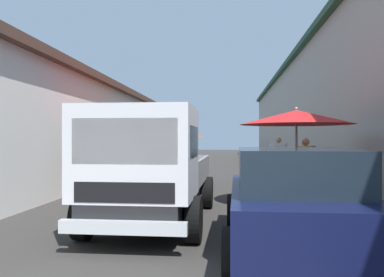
{
  "coord_description": "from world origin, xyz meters",
  "views": [
    {
      "loc": [
        -1.8,
        -0.55,
        1.58
      ],
      "look_at": [
        10.24,
        0.54,
        1.61
      ],
      "focal_mm": 36.66,
      "sensor_mm": 36.0,
      "label": 1
    }
  ],
  "objects_px": {
    "fruit_stall_mid_lane": "(138,131)",
    "parked_scooter": "(95,187)",
    "hatchback_car": "(293,199)",
    "fruit_stall_near_left": "(166,137)",
    "fruit_stall_near_right": "(296,130)",
    "vendor_by_crates": "(305,163)",
    "delivery_truck": "(148,171)",
    "vendor_in_shade": "(279,155)",
    "plastic_stool": "(279,170)"
  },
  "relations": [
    {
      "from": "fruit_stall_mid_lane",
      "to": "parked_scooter",
      "type": "height_order",
      "value": "fruit_stall_mid_lane"
    },
    {
      "from": "hatchback_car",
      "to": "fruit_stall_near_left",
      "type": "bearing_deg",
      "value": 21.57
    },
    {
      "from": "fruit_stall_near_right",
      "to": "hatchback_car",
      "type": "xyz_separation_m",
      "value": [
        -3.61,
        0.65,
        -1.06
      ]
    },
    {
      "from": "fruit_stall_near_right",
      "to": "fruit_stall_mid_lane",
      "type": "bearing_deg",
      "value": 70.52
    },
    {
      "from": "vendor_by_crates",
      "to": "parked_scooter",
      "type": "bearing_deg",
      "value": 111.26
    },
    {
      "from": "fruit_stall_near_right",
      "to": "hatchback_car",
      "type": "distance_m",
      "value": 3.81
    },
    {
      "from": "fruit_stall_mid_lane",
      "to": "vendor_by_crates",
      "type": "xyz_separation_m",
      "value": [
        0.31,
        -4.62,
        -0.88
      ]
    },
    {
      "from": "delivery_truck",
      "to": "vendor_in_shade",
      "type": "bearing_deg",
      "value": -21.41
    },
    {
      "from": "fruit_stall_mid_lane",
      "to": "plastic_stool",
      "type": "xyz_separation_m",
      "value": [
        5.68,
        -4.6,
        -1.48
      ]
    },
    {
      "from": "vendor_in_shade",
      "to": "fruit_stall_near_right",
      "type": "bearing_deg",
      "value": 176.59
    },
    {
      "from": "parked_scooter",
      "to": "plastic_stool",
      "type": "bearing_deg",
      "value": -35.2
    },
    {
      "from": "fruit_stall_near_left",
      "to": "plastic_stool",
      "type": "bearing_deg",
      "value": -55.25
    },
    {
      "from": "fruit_stall_near_right",
      "to": "hatchback_car",
      "type": "bearing_deg",
      "value": 169.8
    },
    {
      "from": "delivery_truck",
      "to": "parked_scooter",
      "type": "distance_m",
      "value": 2.98
    },
    {
      "from": "fruit_stall_mid_lane",
      "to": "fruit_stall_near_left",
      "type": "relative_size",
      "value": 0.89
    },
    {
      "from": "fruit_stall_near_left",
      "to": "plastic_stool",
      "type": "xyz_separation_m",
      "value": [
        2.95,
        -4.26,
        -1.33
      ]
    },
    {
      "from": "fruit_stall_near_left",
      "to": "fruit_stall_mid_lane",
      "type": "bearing_deg",
      "value": 172.92
    },
    {
      "from": "hatchback_car",
      "to": "parked_scooter",
      "type": "distance_m",
      "value": 5.24
    },
    {
      "from": "fruit_stall_mid_lane",
      "to": "vendor_in_shade",
      "type": "relative_size",
      "value": 1.43
    },
    {
      "from": "fruit_stall_near_left",
      "to": "parked_scooter",
      "type": "relative_size",
      "value": 1.61
    },
    {
      "from": "fruit_stall_mid_lane",
      "to": "fruit_stall_near_left",
      "type": "height_order",
      "value": "fruit_stall_mid_lane"
    },
    {
      "from": "vendor_by_crates",
      "to": "plastic_stool",
      "type": "relative_size",
      "value": 3.72
    },
    {
      "from": "fruit_stall_near_left",
      "to": "delivery_truck",
      "type": "xyz_separation_m",
      "value": [
        -6.81,
        -0.77,
        -0.62
      ]
    },
    {
      "from": "hatchback_car",
      "to": "vendor_by_crates",
      "type": "distance_m",
      "value": 5.49
    },
    {
      "from": "delivery_truck",
      "to": "parked_scooter",
      "type": "bearing_deg",
      "value": 36.68
    },
    {
      "from": "fruit_stall_mid_lane",
      "to": "fruit_stall_near_left",
      "type": "bearing_deg",
      "value": -7.08
    },
    {
      "from": "hatchback_car",
      "to": "plastic_stool",
      "type": "relative_size",
      "value": 9.07
    },
    {
      "from": "fruit_stall_near_left",
      "to": "vendor_in_shade",
      "type": "distance_m",
      "value": 4.42
    },
    {
      "from": "fruit_stall_mid_lane",
      "to": "fruit_stall_near_right",
      "type": "distance_m",
      "value": 4.31
    },
    {
      "from": "delivery_truck",
      "to": "vendor_by_crates",
      "type": "height_order",
      "value": "delivery_truck"
    },
    {
      "from": "fruit_stall_near_left",
      "to": "vendor_by_crates",
      "type": "relative_size",
      "value": 1.68
    },
    {
      "from": "vendor_by_crates",
      "to": "vendor_in_shade",
      "type": "relative_size",
      "value": 0.96
    },
    {
      "from": "fruit_stall_near_right",
      "to": "delivery_truck",
      "type": "distance_m",
      "value": 4.03
    },
    {
      "from": "fruit_stall_near_left",
      "to": "delivery_truck",
      "type": "relative_size",
      "value": 0.55
    },
    {
      "from": "delivery_truck",
      "to": "vendor_by_crates",
      "type": "xyz_separation_m",
      "value": [
        4.39,
        -3.51,
        -0.11
      ]
    },
    {
      "from": "fruit_stall_mid_lane",
      "to": "parked_scooter",
      "type": "bearing_deg",
      "value": 159.88
    },
    {
      "from": "fruit_stall_near_right",
      "to": "parked_scooter",
      "type": "height_order",
      "value": "fruit_stall_near_right"
    },
    {
      "from": "fruit_stall_near_left",
      "to": "plastic_stool",
      "type": "height_order",
      "value": "fruit_stall_near_left"
    },
    {
      "from": "fruit_stall_mid_lane",
      "to": "vendor_in_shade",
      "type": "height_order",
      "value": "fruit_stall_mid_lane"
    },
    {
      "from": "fruit_stall_near_left",
      "to": "fruit_stall_near_right",
      "type": "height_order",
      "value": "fruit_stall_near_right"
    },
    {
      "from": "hatchback_car",
      "to": "vendor_by_crates",
      "type": "height_order",
      "value": "vendor_by_crates"
    },
    {
      "from": "fruit_stall_near_left",
      "to": "delivery_truck",
      "type": "height_order",
      "value": "fruit_stall_near_left"
    },
    {
      "from": "fruit_stall_near_right",
      "to": "vendor_in_shade",
      "type": "height_order",
      "value": "fruit_stall_near_right"
    },
    {
      "from": "plastic_stool",
      "to": "delivery_truck",
      "type": "bearing_deg",
      "value": 160.36
    },
    {
      "from": "vendor_by_crates",
      "to": "vendor_in_shade",
      "type": "bearing_deg",
      "value": 3.16
    },
    {
      "from": "fruit_stall_mid_lane",
      "to": "delivery_truck",
      "type": "relative_size",
      "value": 0.49
    },
    {
      "from": "vendor_by_crates",
      "to": "hatchback_car",
      "type": "bearing_deg",
      "value": 167.24
    },
    {
      "from": "fruit_stall_mid_lane",
      "to": "hatchback_car",
      "type": "relative_size",
      "value": 0.61
    },
    {
      "from": "fruit_stall_near_left",
      "to": "hatchback_car",
      "type": "distance_m",
      "value": 8.41
    },
    {
      "from": "fruit_stall_near_right",
      "to": "hatchback_car",
      "type": "height_order",
      "value": "fruit_stall_near_right"
    }
  ]
}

